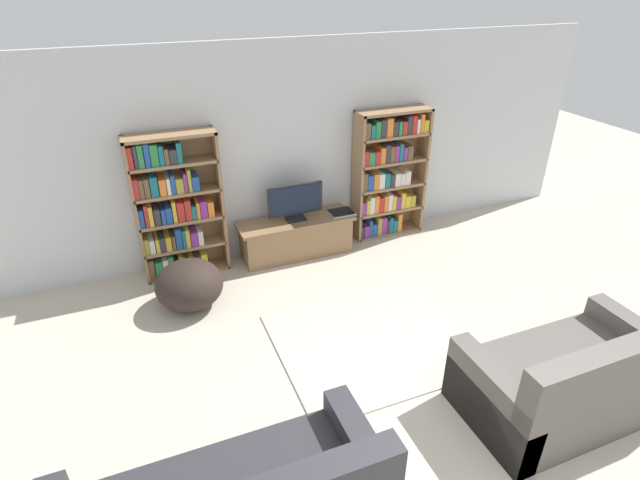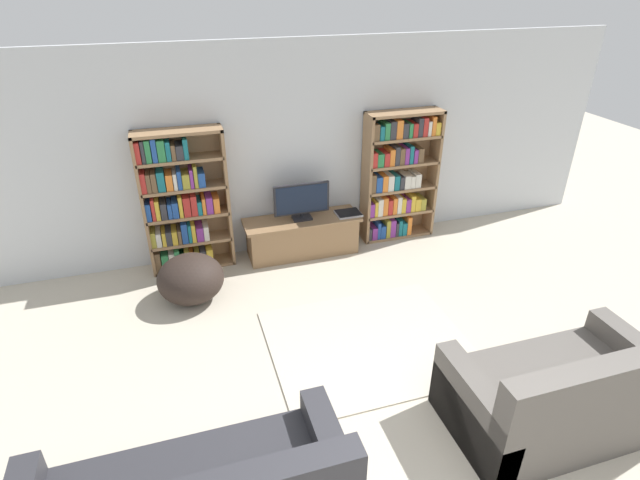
{
  "view_description": "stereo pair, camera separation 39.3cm",
  "coord_description": "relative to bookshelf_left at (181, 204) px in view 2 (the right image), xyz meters",
  "views": [
    {
      "loc": [
        -1.73,
        -1.4,
        3.27
      ],
      "look_at": [
        0.03,
        2.96,
        0.7
      ],
      "focal_mm": 28.0,
      "sensor_mm": 36.0,
      "label": 1
    },
    {
      "loc": [
        -1.36,
        -1.53,
        3.27
      ],
      "look_at": [
        0.03,
        2.96,
        0.7
      ],
      "focal_mm": 28.0,
      "sensor_mm": 36.0,
      "label": 2
    }
  ],
  "objects": [
    {
      "name": "area_rug",
      "position": [
        1.57,
        -2.05,
        -0.83
      ],
      "size": [
        1.92,
        1.6,
        0.02
      ],
      "color": "beige",
      "rests_on": "ground_plane"
    },
    {
      "name": "tv_stand",
      "position": [
        1.43,
        -0.12,
        -0.59
      ],
      "size": [
        1.47,
        0.48,
        0.49
      ],
      "color": "#8E6B47",
      "rests_on": "ground_plane"
    },
    {
      "name": "couch_right_sofa",
      "position": [
        2.63,
        -3.41,
        -0.53
      ],
      "size": [
        1.69,
        0.94,
        0.94
      ],
      "color": "#56514C",
      "rests_on": "ground_plane"
    },
    {
      "name": "beanbag_ottoman",
      "position": [
        -0.02,
        -0.75,
        -0.58
      ],
      "size": [
        0.73,
        0.73,
        0.52
      ],
      "primitive_type": "ellipsoid",
      "color": "#2D231E",
      "rests_on": "ground_plane"
    },
    {
      "name": "laptop",
      "position": [
        2.03,
        -0.17,
        -0.34
      ],
      "size": [
        0.32,
        0.26,
        0.03
      ],
      "color": "#B7B7BC",
      "rests_on": "tv_stand"
    },
    {
      "name": "television",
      "position": [
        1.43,
        -0.12,
        -0.1
      ],
      "size": [
        0.7,
        0.16,
        0.48
      ],
      "color": "black",
      "rests_on": "tv_stand"
    },
    {
      "name": "bookshelf_left",
      "position": [
        0.0,
        0.0,
        0.0
      ],
      "size": [
        0.99,
        0.3,
        1.72
      ],
      "color": "#93704C",
      "rests_on": "ground_plane"
    },
    {
      "name": "bookshelf_right",
      "position": [
        2.76,
        -0.0,
        0.02
      ],
      "size": [
        0.99,
        0.3,
        1.72
      ],
      "color": "#93704C",
      "rests_on": "ground_plane"
    },
    {
      "name": "wall_back",
      "position": [
        1.34,
        0.18,
        0.46
      ],
      "size": [
        8.8,
        0.06,
        2.6
      ],
      "color": "silver",
      "rests_on": "ground_plane"
    }
  ]
}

